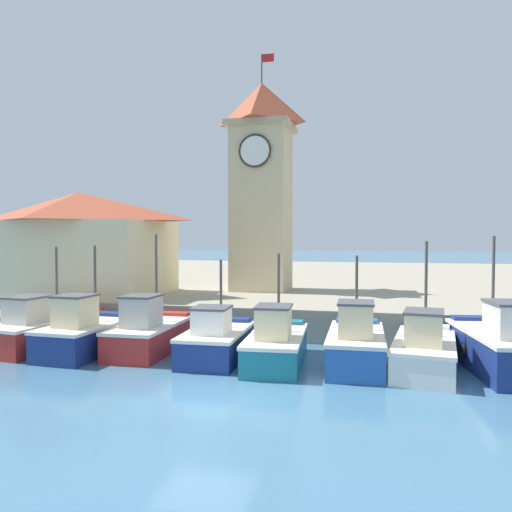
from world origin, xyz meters
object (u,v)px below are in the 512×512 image
(fishing_boat_left_outer, at_px, (45,329))
(dock_worker_near_tower, at_px, (115,282))
(fishing_boat_center, at_px, (217,340))
(fishing_boat_right_inner, at_px, (356,344))
(clock_tower, at_px, (262,181))
(fishing_boat_left_inner, at_px, (86,333))
(fishing_boat_far_right, at_px, (500,346))
(fishing_boat_right_outer, at_px, (424,350))
(warehouse_left, at_px, (79,242))
(fishing_boat_mid_right, at_px, (276,344))
(fishing_boat_mid_left, at_px, (150,332))

(fishing_boat_left_outer, relative_size, dock_worker_near_tower, 3.25)
(fishing_boat_center, xyz_separation_m, fishing_boat_right_inner, (4.88, 0.09, 0.09))
(fishing_boat_center, xyz_separation_m, clock_tower, (-0.80, 10.61, 6.84))
(fishing_boat_left_inner, distance_m, fishing_boat_far_right, 14.51)
(fishing_boat_right_outer, xyz_separation_m, fishing_boat_far_right, (2.39, 0.50, 0.13))
(fishing_boat_left_outer, xyz_separation_m, fishing_boat_right_inner, (12.15, -0.17, 0.05))
(fishing_boat_left_inner, bearing_deg, warehouse_left, 124.54)
(fishing_boat_center, relative_size, fishing_boat_right_outer, 0.85)
(fishing_boat_right_outer, height_order, fishing_boat_far_right, fishing_boat_far_right)
(fishing_boat_mid_right, xyz_separation_m, fishing_boat_right_outer, (4.89, 0.31, -0.01))
(fishing_boat_left_outer, distance_m, clock_tower, 13.97)
(fishing_boat_far_right, bearing_deg, fishing_boat_mid_left, -179.08)
(fishing_boat_left_inner, height_order, fishing_boat_center, fishing_boat_left_inner)
(fishing_boat_mid_left, xyz_separation_m, clock_tower, (2.02, 10.16, 6.77))
(fishing_boat_left_inner, bearing_deg, fishing_boat_mid_left, 20.82)
(fishing_boat_left_outer, bearing_deg, fishing_boat_mid_left, 2.51)
(fishing_boat_right_outer, distance_m, dock_worker_near_tower, 14.39)
(fishing_boat_far_right, bearing_deg, fishing_boat_right_outer, -168.23)
(fishing_boat_center, distance_m, dock_worker_near_tower, 8.10)
(fishing_boat_left_inner, distance_m, fishing_boat_right_inner, 9.89)
(fishing_boat_left_inner, xyz_separation_m, fishing_boat_right_inner, (9.88, 0.46, 0.00))
(warehouse_left, bearing_deg, fishing_boat_right_inner, -23.93)
(dock_worker_near_tower, bearing_deg, fishing_boat_left_outer, -99.61)
(fishing_boat_mid_left, distance_m, fishing_boat_mid_right, 5.06)
(fishing_boat_center, relative_size, warehouse_left, 0.46)
(fishing_boat_center, height_order, dock_worker_near_tower, fishing_boat_center)
(fishing_boat_right_inner, xyz_separation_m, clock_tower, (-5.68, 10.53, 6.75))
(fishing_boat_right_outer, bearing_deg, fishing_boat_left_outer, 179.58)
(fishing_boat_far_right, relative_size, dock_worker_near_tower, 3.31)
(fishing_boat_left_inner, distance_m, fishing_boat_right_outer, 12.09)
(warehouse_left, bearing_deg, fishing_boat_left_outer, -68.23)
(fishing_boat_mid_left, height_order, fishing_boat_mid_right, fishing_boat_mid_left)
(fishing_boat_left_inner, bearing_deg, dock_worker_near_tower, 107.53)
(fishing_boat_right_outer, xyz_separation_m, dock_worker_near_tower, (-13.62, 4.36, 1.53))
(fishing_boat_left_inner, height_order, clock_tower, clock_tower)
(fishing_boat_left_inner, bearing_deg, fishing_boat_right_outer, 2.49)
(fishing_boat_center, relative_size, fishing_boat_far_right, 0.79)
(fishing_boat_left_outer, bearing_deg, warehouse_left, 111.77)
(fishing_boat_right_outer, bearing_deg, fishing_boat_left_inner, -177.51)
(fishing_boat_right_outer, height_order, warehouse_left, warehouse_left)
(warehouse_left, bearing_deg, fishing_boat_far_right, -17.15)
(dock_worker_near_tower, bearing_deg, warehouse_left, 147.41)
(fishing_boat_right_inner, distance_m, fishing_boat_right_outer, 2.20)
(fishing_boat_mid_right, xyz_separation_m, clock_tower, (-3.00, 10.77, 6.82))
(fishing_boat_mid_left, xyz_separation_m, fishing_boat_right_inner, (7.71, -0.37, 0.02))
(fishing_boat_right_outer, distance_m, fishing_boat_far_right, 2.45)
(fishing_boat_left_inner, height_order, fishing_boat_right_outer, fishing_boat_right_outer)
(fishing_boat_right_inner, bearing_deg, clock_tower, 118.36)
(fishing_boat_right_outer, xyz_separation_m, clock_tower, (-7.88, 10.46, 6.83))
(fishing_boat_left_inner, xyz_separation_m, fishing_boat_center, (5.00, 0.37, -0.08))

